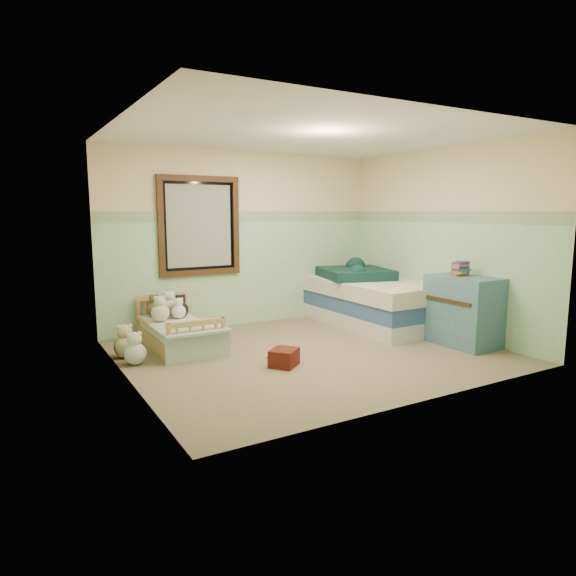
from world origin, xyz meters
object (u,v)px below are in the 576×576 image
toddler_bed_frame (179,339)px  dresser (463,311)px  floor_book (277,355)px  red_pillow (284,358)px  twin_bed_frame (370,317)px  plush_floor_tan (125,346)px  plush_floor_cream (135,354)px

toddler_bed_frame → dresser: size_ratio=1.62×
floor_book → red_pillow: bearing=-73.7°
twin_bed_frame → dresser: 1.53m
plush_floor_tan → twin_bed_frame: 3.50m
dresser → floor_book: bearing=162.9°
plush_floor_cream → plush_floor_tan: size_ratio=0.94×
twin_bed_frame → dresser: dresser is taller
toddler_bed_frame → red_pillow: bearing=-61.6°
toddler_bed_frame → red_pillow: (0.73, -1.35, 0.00)m
plush_floor_cream → floor_book: bearing=-18.7°
plush_floor_cream → dresser: dresser is taller
toddler_bed_frame → plush_floor_tan: bearing=-165.9°
twin_bed_frame → red_pillow: size_ratio=7.39×
twin_bed_frame → plush_floor_cream: bearing=-175.5°
toddler_bed_frame → plush_floor_cream: 0.82m
dresser → plush_floor_cream: bearing=162.2°
twin_bed_frame → red_pillow: 2.38m
plush_floor_tan → twin_bed_frame: (3.50, -0.05, -0.02)m
red_pillow → toddler_bed_frame: bearing=118.4°
plush_floor_cream → dresser: 3.94m
red_pillow → floor_book: bearing=73.5°
plush_floor_tan → red_pillow: size_ratio=0.87×
dresser → red_pillow: 2.41m
plush_floor_cream → twin_bed_frame: 3.48m
plush_floor_cream → dresser: bearing=-17.8°
dresser → floor_book: dresser is taller
plush_floor_cream → twin_bed_frame: (3.47, 0.27, -0.01)m
plush_floor_cream → floor_book: (1.48, -0.50, -0.11)m
toddler_bed_frame → floor_book: toddler_bed_frame is taller
toddler_bed_frame → plush_floor_cream: bearing=-142.4°
plush_floor_cream → plush_floor_tan: plush_floor_tan is taller
red_pillow → floor_book: red_pillow is taller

